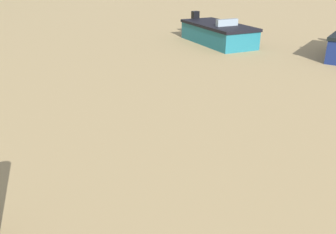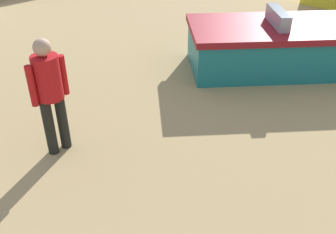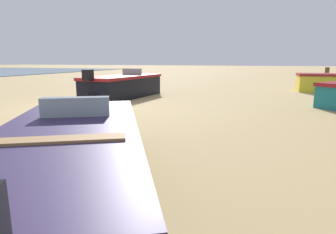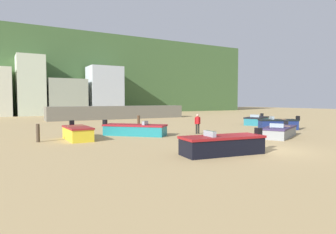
{
  "view_description": "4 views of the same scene",
  "coord_description": "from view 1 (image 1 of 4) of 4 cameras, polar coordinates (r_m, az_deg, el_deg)",
  "views": [
    {
      "loc": [
        -3.39,
        14.0,
        3.21
      ],
      "look_at": [
        2.0,
        14.22,
        0.89
      ],
      "focal_mm": 37.51,
      "sensor_mm": 36.0,
      "label": 1
    },
    {
      "loc": [
        3.74,
        12.27,
        3.32
      ],
      "look_at": [
        0.83,
        9.73,
        0.86
      ],
      "focal_mm": 42.01,
      "sensor_mm": 36.0,
      "label": 2
    },
    {
      "loc": [
        8.29,
        5.67,
        1.59
      ],
      "look_at": [
        2.89,
        3.98,
        0.45
      ],
      "focal_mm": 30.23,
      "sensor_mm": 36.0,
      "label": 3
    },
    {
      "loc": [
        -12.62,
        -11.3,
        2.74
      ],
      "look_at": [
        1.02,
        12.4,
        1.18
      ],
      "focal_mm": 31.51,
      "sensor_mm": 36.0,
      "label": 4
    }
  ],
  "objects": [
    {
      "name": "boat_teal_4",
      "position": [
        16.29,
        8.07,
        13.31
      ],
      "size": [
        4.33,
        3.36,
        1.19
      ],
      "rotation": [
        0.0,
        0.0,
        2.04
      ],
      "color": "#1E6878",
      "rests_on": "ground"
    }
  ]
}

